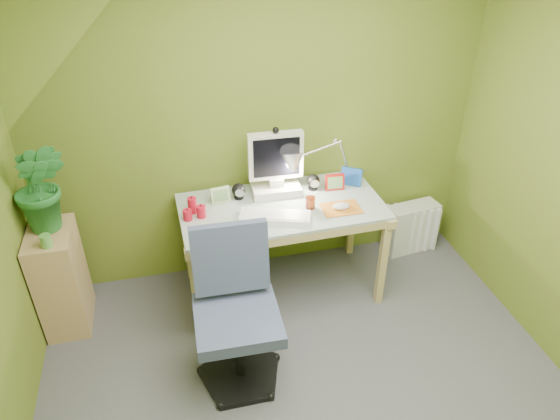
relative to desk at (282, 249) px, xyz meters
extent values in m
cube|color=olive|center=(-0.06, 0.38, 0.83)|extent=(3.20, 0.01, 2.40)
cube|color=white|center=(-1.06, -1.22, 1.48)|extent=(1.10, 3.20, 1.10)
cube|color=white|center=(-0.08, -0.14, 0.38)|extent=(0.49, 0.29, 0.02)
cube|color=#C4701E|center=(0.38, -0.14, 0.38)|extent=(0.26, 0.18, 0.01)
ellipsoid|color=silver|center=(0.38, -0.14, 0.39)|extent=(0.13, 0.10, 0.04)
cylinder|color=#9C3916|center=(0.18, -0.08, 0.41)|extent=(0.07, 0.07, 0.08)
cube|color=#B11712|center=(0.42, 0.12, 0.43)|extent=(0.14, 0.03, 0.12)
cube|color=#164598|center=(0.56, 0.16, 0.44)|extent=(0.14, 0.10, 0.13)
cube|color=#B9D593|center=(-0.40, 0.14, 0.43)|extent=(0.13, 0.04, 0.11)
cube|color=tan|center=(-1.51, 0.02, 0.00)|extent=(0.28, 0.43, 0.75)
imported|color=#246D2B|center=(-1.49, 0.07, 0.68)|extent=(0.38, 0.33, 0.61)
cylinder|color=#56993F|center=(-1.49, -0.13, 0.42)|extent=(0.08, 0.08, 0.08)
cube|color=silver|center=(1.16, 0.24, -0.16)|extent=(0.44, 0.22, 0.42)
camera|label=1|loc=(-0.71, -2.90, 2.24)|focal=33.00mm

